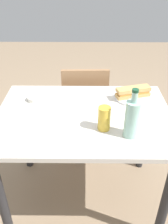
{
  "coord_description": "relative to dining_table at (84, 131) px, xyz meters",
  "views": [
    {
      "loc": [
        0.01,
        -1.3,
        1.63
      ],
      "look_at": [
        0.0,
        0.0,
        0.79
      ],
      "focal_mm": 39.7,
      "sensor_mm": 36.0,
      "label": 1
    }
  ],
  "objects": [
    {
      "name": "plate_near",
      "position": [
        0.34,
        0.21,
        0.13
      ],
      "size": [
        0.25,
        0.25,
        0.01
      ],
      "primitive_type": "cylinder",
      "color": "white",
      "rests_on": "dining_table"
    },
    {
      "name": "chair_far",
      "position": [
        0.0,
        0.59,
        -0.15
      ],
      "size": [
        0.41,
        0.41,
        0.86
      ],
      "color": "#936B47",
      "rests_on": "ground"
    },
    {
      "name": "ground_plane",
      "position": [
        0.0,
        0.0,
        -0.65
      ],
      "size": [
        8.0,
        8.0,
        0.0
      ],
      "primitive_type": "plane",
      "color": "#8C755B"
    },
    {
      "name": "knife_near",
      "position": [
        0.31,
        0.26,
        0.14
      ],
      "size": [
        0.18,
        0.05,
        0.01
      ],
      "color": "silver",
      "rests_on": "plate_near"
    },
    {
      "name": "olive_bowl",
      "position": [
        -0.34,
        0.18,
        0.14
      ],
      "size": [
        0.09,
        0.09,
        0.03
      ],
      "primitive_type": "cylinder",
      "color": "silver",
      "rests_on": "dining_table"
    },
    {
      "name": "baguette_sandwich_near",
      "position": [
        0.34,
        0.21,
        0.18
      ],
      "size": [
        0.25,
        0.13,
        0.07
      ],
      "color": "tan",
      "rests_on": "plate_near"
    },
    {
      "name": "beer_glass",
      "position": [
        0.12,
        -0.15,
        0.2
      ],
      "size": [
        0.07,
        0.07,
        0.14
      ],
      "primitive_type": "cylinder",
      "color": "gold",
      "rests_on": "dining_table"
    },
    {
      "name": "dining_table",
      "position": [
        0.0,
        0.0,
        0.0
      ],
      "size": [
        1.11,
        0.79,
        0.77
      ],
      "color": "beige",
      "rests_on": "ground"
    },
    {
      "name": "water_bottle",
      "position": [
        0.26,
        -0.21,
        0.24
      ],
      "size": [
        0.08,
        0.08,
        0.29
      ],
      "color": "#99C6B7",
      "rests_on": "dining_table"
    }
  ]
}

